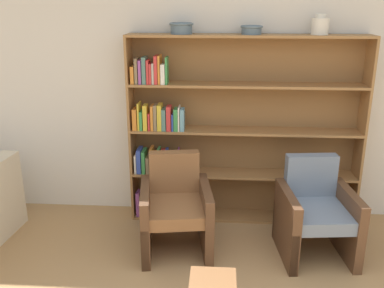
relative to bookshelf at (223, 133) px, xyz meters
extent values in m
cube|color=silver|center=(0.35, 0.17, 0.42)|extent=(12.00, 0.06, 2.75)
cube|color=olive|center=(-0.95, -0.02, 0.03)|extent=(0.02, 0.30, 1.96)
cube|color=olive|center=(1.40, -0.02, 0.03)|extent=(0.02, 0.30, 1.96)
cube|color=olive|center=(0.23, -0.02, 0.99)|extent=(2.33, 0.30, 0.02)
cube|color=olive|center=(0.23, -0.02, -0.94)|extent=(2.33, 0.30, 0.03)
cube|color=brown|center=(0.23, 0.12, 0.03)|extent=(2.33, 0.01, 1.96)
cube|color=#994C99|center=(-0.90, -0.09, -0.79)|extent=(0.04, 0.13, 0.27)
cube|color=#7F6B4C|center=(-0.86, -0.05, -0.81)|extent=(0.04, 0.20, 0.24)
cube|color=#334CB2|center=(-0.82, -0.08, -0.84)|extent=(0.04, 0.15, 0.17)
cube|color=black|center=(-0.78, -0.09, -0.80)|extent=(0.02, 0.12, 0.26)
cube|color=#334CB2|center=(-0.75, -0.08, -0.84)|extent=(0.02, 0.15, 0.17)
cube|color=red|center=(-0.72, -0.05, -0.80)|extent=(0.04, 0.20, 0.26)
cube|color=#994C99|center=(-0.68, -0.07, -0.83)|extent=(0.02, 0.17, 0.20)
cube|color=#B2A899|center=(-0.65, -0.09, -0.84)|extent=(0.03, 0.13, 0.17)
cube|color=red|center=(-0.62, -0.07, -0.81)|extent=(0.02, 0.16, 0.23)
cube|color=gold|center=(-0.59, -0.07, -0.82)|extent=(0.02, 0.16, 0.21)
cube|color=gold|center=(-0.57, -0.08, -0.80)|extent=(0.02, 0.15, 0.26)
cube|color=#4C756B|center=(-0.54, -0.09, -0.81)|extent=(0.02, 0.13, 0.24)
cube|color=#994C99|center=(-0.51, -0.08, -0.79)|extent=(0.04, 0.14, 0.27)
cube|color=olive|center=(0.23, -0.02, -0.44)|extent=(2.33, 0.30, 0.02)
cube|color=white|center=(-0.91, -0.06, -0.32)|extent=(0.02, 0.18, 0.20)
cube|color=#334CB2|center=(-0.87, -0.06, -0.30)|extent=(0.04, 0.19, 0.26)
cube|color=#388C47|center=(-0.82, -0.06, -0.31)|extent=(0.04, 0.19, 0.24)
cube|color=#7F6B4C|center=(-0.78, -0.06, -0.34)|extent=(0.03, 0.20, 0.18)
cube|color=orange|center=(-0.74, -0.06, -0.29)|extent=(0.03, 0.18, 0.27)
cube|color=orange|center=(-0.70, -0.06, -0.32)|extent=(0.04, 0.18, 0.22)
cube|color=#388C47|center=(-0.67, -0.07, -0.29)|extent=(0.02, 0.16, 0.27)
cube|color=red|center=(-0.63, -0.06, -0.31)|extent=(0.04, 0.18, 0.24)
cube|color=#334CB2|center=(-0.59, -0.07, -0.30)|extent=(0.03, 0.18, 0.25)
cube|color=black|center=(-0.55, -0.08, -0.33)|extent=(0.03, 0.15, 0.19)
cube|color=#B2A899|center=(-0.52, -0.09, -0.34)|extent=(0.02, 0.13, 0.16)
cube|color=#669EB2|center=(-0.49, -0.08, -0.31)|extent=(0.03, 0.15, 0.23)
cube|color=#994C99|center=(-0.46, -0.07, -0.30)|extent=(0.02, 0.17, 0.26)
cube|color=olive|center=(0.23, -0.02, 0.04)|extent=(2.33, 0.30, 0.02)
cube|color=orange|center=(-0.90, -0.07, 0.16)|extent=(0.04, 0.17, 0.22)
cube|color=gold|center=(-0.86, -0.07, 0.19)|extent=(0.02, 0.17, 0.28)
cube|color=#388C47|center=(-0.83, -0.06, 0.15)|extent=(0.03, 0.18, 0.19)
cube|color=gold|center=(-0.79, -0.09, 0.18)|extent=(0.04, 0.13, 0.26)
cube|color=red|center=(-0.75, -0.07, 0.14)|extent=(0.02, 0.17, 0.18)
cube|color=orange|center=(-0.72, -0.08, 0.18)|extent=(0.03, 0.14, 0.26)
cube|color=#7F6B4C|center=(-0.69, -0.09, 0.18)|extent=(0.03, 0.13, 0.26)
cube|color=gold|center=(-0.64, -0.07, 0.18)|extent=(0.04, 0.16, 0.27)
cube|color=#4C756B|center=(-0.60, -0.07, 0.16)|extent=(0.04, 0.16, 0.22)
cube|color=red|center=(-0.55, -0.09, 0.18)|extent=(0.04, 0.13, 0.25)
cube|color=#334CB2|center=(-0.51, -0.06, 0.14)|extent=(0.02, 0.18, 0.17)
cube|color=#388C47|center=(-0.48, -0.08, 0.17)|extent=(0.04, 0.14, 0.23)
cube|color=white|center=(-0.45, -0.07, 0.18)|extent=(0.02, 0.16, 0.25)
cube|color=#669EB2|center=(-0.41, -0.08, 0.16)|extent=(0.04, 0.14, 0.22)
cube|color=olive|center=(0.23, -0.02, 0.52)|extent=(2.33, 0.30, 0.02)
cube|color=orange|center=(-0.90, -0.06, 0.61)|extent=(0.03, 0.19, 0.17)
cube|color=#7F6B4C|center=(-0.86, -0.06, 0.65)|extent=(0.03, 0.18, 0.25)
cube|color=#994C99|center=(-0.82, -0.08, 0.64)|extent=(0.03, 0.14, 0.23)
cube|color=#4C756B|center=(-0.78, -0.07, 0.66)|extent=(0.04, 0.17, 0.26)
cube|color=red|center=(-0.75, -0.08, 0.65)|extent=(0.02, 0.15, 0.24)
cube|color=red|center=(-0.72, -0.09, 0.63)|extent=(0.02, 0.13, 0.20)
cube|color=#B2A899|center=(-0.70, -0.07, 0.63)|extent=(0.02, 0.17, 0.21)
cube|color=red|center=(-0.67, -0.07, 0.67)|extent=(0.03, 0.16, 0.28)
cube|color=orange|center=(-0.64, -0.06, 0.67)|extent=(0.02, 0.19, 0.28)
cube|color=white|center=(-0.60, -0.09, 0.63)|extent=(0.04, 0.12, 0.20)
cube|color=#388C47|center=(-0.56, -0.08, 0.66)|extent=(0.02, 0.14, 0.27)
cylinder|color=slate|center=(-0.42, -0.02, 1.06)|extent=(0.21, 0.21, 0.10)
torus|color=slate|center=(-0.42, -0.02, 1.10)|extent=(0.23, 0.23, 0.02)
cylinder|color=slate|center=(0.25, -0.02, 1.04)|extent=(0.19, 0.19, 0.08)
torus|color=slate|center=(0.25, -0.02, 1.08)|extent=(0.21, 0.21, 0.02)
cylinder|color=silver|center=(0.90, -0.02, 1.08)|extent=(0.16, 0.16, 0.15)
cylinder|color=silver|center=(0.90, -0.02, 1.18)|extent=(0.09, 0.09, 0.04)
cube|color=brown|center=(-0.09, -0.98, -0.75)|extent=(0.08, 0.08, 0.40)
cube|color=brown|center=(-0.66, -1.06, -0.75)|extent=(0.08, 0.08, 0.40)
cube|color=brown|center=(-0.18, -0.38, -0.75)|extent=(0.08, 0.08, 0.40)
cube|color=brown|center=(-0.75, -0.46, -0.75)|extent=(0.08, 0.08, 0.40)
cube|color=brown|center=(-0.42, -0.72, -0.52)|extent=(0.57, 0.70, 0.12)
cube|color=brown|center=(-0.46, -0.44, -0.28)|extent=(0.49, 0.19, 0.43)
cube|color=brown|center=(-0.14, -0.68, -0.63)|extent=(0.18, 0.68, 0.64)
cube|color=brown|center=(-0.70, -0.76, -0.63)|extent=(0.18, 0.68, 0.64)
cube|color=brown|center=(1.19, -0.99, -0.75)|extent=(0.08, 0.08, 0.40)
cube|color=brown|center=(0.62, -1.05, -0.75)|extent=(0.08, 0.08, 0.40)
cube|color=brown|center=(1.12, -0.39, -0.75)|extent=(0.08, 0.08, 0.40)
cube|color=brown|center=(0.56, -0.45, -0.75)|extent=(0.08, 0.08, 0.40)
cube|color=slate|center=(0.87, -0.72, -0.52)|extent=(0.55, 0.69, 0.12)
cube|color=slate|center=(0.84, -0.44, -0.28)|extent=(0.49, 0.17, 0.43)
cube|color=brown|center=(1.15, -0.69, -0.63)|extent=(0.15, 0.68, 0.64)
cube|color=brown|center=(0.60, -0.75, -0.63)|extent=(0.15, 0.68, 0.64)
cube|color=brown|center=(-0.06, -1.69, -0.61)|extent=(0.34, 0.34, 0.06)
camera|label=1|loc=(-0.03, -4.27, 1.30)|focal=40.00mm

